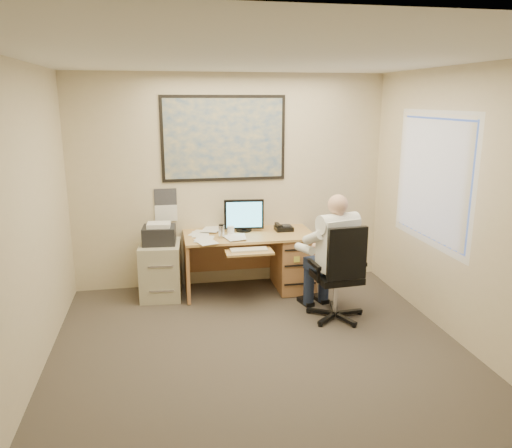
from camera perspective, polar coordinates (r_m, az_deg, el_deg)
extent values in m
cube|color=#3E3730|center=(4.75, 1.16, -15.96)|extent=(4.00, 4.50, 0.00)
cube|color=white|center=(4.12, 1.36, 18.54)|extent=(4.00, 4.50, 0.00)
cube|color=beige|center=(6.41, -2.93, 4.84)|extent=(4.00, 0.00, 2.70)
cube|color=beige|center=(2.22, 13.73, -13.97)|extent=(4.00, 0.00, 2.70)
cube|color=beige|center=(4.31, -25.78, -1.18)|extent=(0.00, 4.50, 2.70)
cube|color=beige|center=(5.04, 24.10, 1.06)|extent=(0.00, 4.50, 2.70)
cube|color=tan|center=(6.21, -0.83, -1.27)|extent=(1.60, 0.75, 0.03)
cube|color=#B87D4B|center=(6.44, 4.25, -4.23)|extent=(0.45, 0.70, 0.70)
cube|color=#B87D4B|center=(6.24, -7.92, -4.93)|extent=(0.04, 0.70, 0.70)
cube|color=#B87D4B|center=(6.61, -1.34, -2.87)|extent=(1.55, 0.03, 0.55)
cylinder|color=black|center=(6.34, -1.41, -0.71)|extent=(0.20, 0.20, 0.02)
cube|color=black|center=(6.27, -1.39, 1.11)|extent=(0.50, 0.09, 0.38)
cube|color=#5DD6FF|center=(6.24, -1.35, 1.06)|extent=(0.44, 0.05, 0.32)
cube|color=tan|center=(5.79, -0.81, -3.18)|extent=(0.55, 0.30, 0.02)
cube|color=beige|center=(5.78, -0.82, -2.96)|extent=(0.43, 0.14, 0.02)
cube|color=black|center=(6.37, 3.19, -0.50)|extent=(0.22, 0.20, 0.05)
cylinder|color=silver|center=(6.02, -3.97, -0.87)|extent=(0.07, 0.07, 0.16)
cylinder|color=white|center=(6.16, -2.91, -0.74)|extent=(0.09, 0.09, 0.11)
cube|color=white|center=(6.14, -4.97, -1.22)|extent=(0.60, 0.56, 0.02)
cube|color=#1E4C93|center=(6.32, -3.70, 9.72)|extent=(1.56, 0.03, 1.06)
cube|color=white|center=(6.39, -10.28, 2.14)|extent=(0.28, 0.01, 0.42)
cube|color=#B3AC90|center=(6.27, -10.81, -5.17)|extent=(0.53, 0.62, 0.68)
cube|color=black|center=(6.13, -11.00, -1.25)|extent=(0.41, 0.37, 0.21)
cube|color=white|center=(6.08, -11.06, -0.10)|extent=(0.29, 0.23, 0.05)
cylinder|color=silver|center=(5.67, 9.10, -8.10)|extent=(0.06, 0.06, 0.41)
cube|color=black|center=(5.59, 9.19, -5.96)|extent=(0.50, 0.50, 0.07)
cube|color=black|center=(5.27, 10.02, -3.37)|extent=(0.43, 0.09, 0.56)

